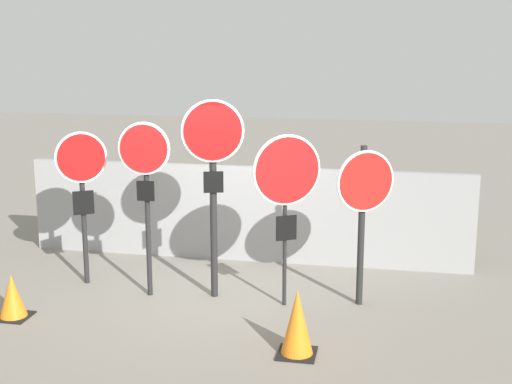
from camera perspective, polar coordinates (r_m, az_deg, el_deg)
name	(u,v)px	position (r m, az deg, el deg)	size (l,w,h in m)	color
ground_plane	(222,293)	(9.54, -2.70, -8.05)	(40.00, 40.00, 0.00)	gray
fence_back	(245,214)	(10.67, -0.90, -1.75)	(6.69, 0.12, 1.44)	gray
stop_sign_0	(82,177)	(9.73, -13.75, 1.20)	(0.60, 0.37, 2.10)	black
stop_sign_1	(145,171)	(9.07, -8.86, 1.69)	(0.67, 0.14, 2.29)	black
stop_sign_2	(213,162)	(8.91, -3.46, 2.40)	(0.75, 0.27, 2.57)	black
stop_sign_3	(287,180)	(8.63, 2.48, 0.96)	(0.76, 0.45, 2.18)	black
stop_sign_4	(364,197)	(8.80, 8.65, -0.43)	(0.67, 0.41, 2.03)	black
traffic_cone_0	(12,297)	(9.13, -18.91, -7.92)	(0.39, 0.39, 0.54)	black
traffic_cone_1	(297,323)	(7.67, 3.32, -10.40)	(0.41, 0.41, 0.73)	black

